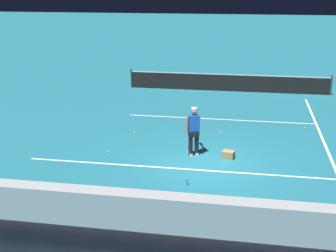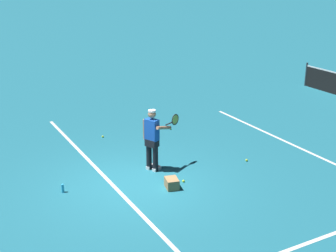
{
  "view_description": "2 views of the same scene",
  "coord_description": "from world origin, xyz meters",
  "px_view_note": "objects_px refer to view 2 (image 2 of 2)",
  "views": [
    {
      "loc": [
        1.28,
        -14.41,
        5.74
      ],
      "look_at": [
        -1.3,
        -0.17,
        1.32
      ],
      "focal_mm": 50.0,
      "sensor_mm": 36.0,
      "label": 1
    },
    {
      "loc": [
        9.89,
        -4.43,
        5.35
      ],
      "look_at": [
        -0.15,
        1.07,
        1.36
      ],
      "focal_mm": 50.0,
      "sensor_mm": 36.0,
      "label": 2
    }
  ],
  "objects_px": {
    "tennis_ball_by_box": "(183,181)",
    "water_bottle": "(63,188)",
    "tennis_player": "(153,139)",
    "tennis_ball_far_left": "(103,137)",
    "tennis_ball_far_right": "(247,160)",
    "ball_box_cardboard": "(172,183)",
    "tennis_ball_on_baseline": "(170,129)"
  },
  "relations": [
    {
      "from": "tennis_ball_by_box",
      "to": "water_bottle",
      "type": "bearing_deg",
      "value": -108.02
    },
    {
      "from": "tennis_player",
      "to": "water_bottle",
      "type": "relative_size",
      "value": 7.8
    },
    {
      "from": "tennis_ball_far_left",
      "to": "water_bottle",
      "type": "relative_size",
      "value": 0.3
    },
    {
      "from": "tennis_ball_far_right",
      "to": "water_bottle",
      "type": "distance_m",
      "value": 5.21
    },
    {
      "from": "tennis_player",
      "to": "ball_box_cardboard",
      "type": "bearing_deg",
      "value": -4.41
    },
    {
      "from": "water_bottle",
      "to": "tennis_ball_by_box",
      "type": "bearing_deg",
      "value": 71.98
    },
    {
      "from": "ball_box_cardboard",
      "to": "tennis_ball_far_right",
      "type": "bearing_deg",
      "value": 99.25
    },
    {
      "from": "ball_box_cardboard",
      "to": "tennis_ball_far_left",
      "type": "bearing_deg",
      "value": -177.22
    },
    {
      "from": "ball_box_cardboard",
      "to": "tennis_ball_by_box",
      "type": "height_order",
      "value": "ball_box_cardboard"
    },
    {
      "from": "tennis_ball_by_box",
      "to": "ball_box_cardboard",
      "type": "bearing_deg",
      "value": -71.15
    },
    {
      "from": "ball_box_cardboard",
      "to": "water_bottle",
      "type": "relative_size",
      "value": 1.82
    },
    {
      "from": "tennis_player",
      "to": "tennis_ball_far_left",
      "type": "bearing_deg",
      "value": -174.34
    },
    {
      "from": "ball_box_cardboard",
      "to": "tennis_ball_far_left",
      "type": "height_order",
      "value": "ball_box_cardboard"
    },
    {
      "from": "tennis_ball_on_baseline",
      "to": "tennis_ball_by_box",
      "type": "xyz_separation_m",
      "value": [
        3.7,
        -1.67,
        0.0
      ]
    },
    {
      "from": "tennis_ball_on_baseline",
      "to": "tennis_ball_far_left",
      "type": "bearing_deg",
      "value": -99.61
    },
    {
      "from": "ball_box_cardboard",
      "to": "tennis_ball_on_baseline",
      "type": "xyz_separation_m",
      "value": [
        -3.85,
        2.1,
        -0.1
      ]
    },
    {
      "from": "tennis_ball_by_box",
      "to": "water_bottle",
      "type": "distance_m",
      "value": 3.05
    },
    {
      "from": "water_bottle",
      "to": "tennis_ball_far_right",
      "type": "bearing_deg",
      "value": 82.83
    },
    {
      "from": "tennis_ball_far_left",
      "to": "tennis_ball_by_box",
      "type": "xyz_separation_m",
      "value": [
        4.09,
        0.63,
        0.0
      ]
    },
    {
      "from": "tennis_ball_far_right",
      "to": "tennis_ball_by_box",
      "type": "distance_m",
      "value": 2.29
    },
    {
      "from": "tennis_ball_far_right",
      "to": "water_bottle",
      "type": "bearing_deg",
      "value": -97.17
    },
    {
      "from": "tennis_ball_on_baseline",
      "to": "water_bottle",
      "type": "relative_size",
      "value": 0.3
    },
    {
      "from": "tennis_ball_on_baseline",
      "to": "tennis_ball_by_box",
      "type": "bearing_deg",
      "value": -24.28
    },
    {
      "from": "tennis_ball_far_left",
      "to": "tennis_ball_on_baseline",
      "type": "bearing_deg",
      "value": 80.39
    },
    {
      "from": "tennis_player",
      "to": "tennis_ball_far_right",
      "type": "height_order",
      "value": "tennis_player"
    },
    {
      "from": "tennis_player",
      "to": "water_bottle",
      "type": "bearing_deg",
      "value": -87.15
    },
    {
      "from": "tennis_ball_by_box",
      "to": "tennis_player",
      "type": "bearing_deg",
      "value": -162.72
    },
    {
      "from": "tennis_ball_on_baseline",
      "to": "tennis_player",
      "type": "bearing_deg",
      "value": -37.3
    },
    {
      "from": "tennis_player",
      "to": "tennis_ball_far_right",
      "type": "bearing_deg",
      "value": 73.36
    },
    {
      "from": "tennis_ball_on_baseline",
      "to": "tennis_ball_far_left",
      "type": "relative_size",
      "value": 1.0
    },
    {
      "from": "tennis_player",
      "to": "tennis_ball_far_right",
      "type": "xyz_separation_m",
      "value": [
        0.78,
        2.6,
        -0.86
      ]
    },
    {
      "from": "tennis_player",
      "to": "tennis_ball_by_box",
      "type": "xyz_separation_m",
      "value": [
        1.07,
        0.33,
        -0.86
      ]
    }
  ]
}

